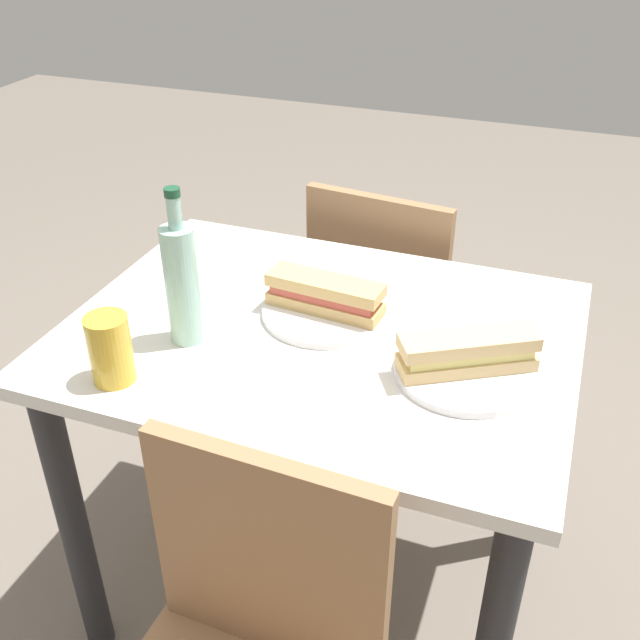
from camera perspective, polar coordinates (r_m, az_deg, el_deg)
The scene contains 11 objects.
ground_plane at distance 1.97m, azimuth 0.00°, elevation -19.76°, with size 8.00×8.00×0.00m, color #6B6056.
dining_table at distance 1.53m, azimuth 0.00°, elevation -5.11°, with size 0.98×0.74×0.77m.
chair_far at distance 2.06m, azimuth 5.22°, elevation 0.91°, with size 0.44×0.44×0.86m.
plate_near at distance 1.49m, azimuth 0.39°, elevation 0.61°, with size 0.25×0.25×0.01m, color white.
baguette_sandwich_near at distance 1.47m, azimuth 0.39°, elevation 1.99°, with size 0.24×0.09×0.07m.
knife_near at distance 1.53m, azimuth 0.93°, elevation 2.07°, with size 0.18×0.05×0.01m.
plate_far at distance 1.35m, azimuth 11.05°, elevation -3.87°, with size 0.25×0.25×0.01m, color white.
baguette_sandwich_far at distance 1.32m, azimuth 11.23°, elevation -2.41°, with size 0.24×0.18×0.07m.
knife_far at distance 1.38m, azimuth 9.87°, elevation -2.23°, with size 0.16×0.11×0.01m.
water_bottle at distance 1.38m, azimuth -10.52°, elevation 2.88°, with size 0.06×0.06×0.31m.
beer_glass at distance 1.33m, azimuth -15.78°, elevation -2.16°, with size 0.08×0.08×0.13m, color gold.
Camera 1 is at (0.42, -1.15, 1.55)m, focal length 41.77 mm.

